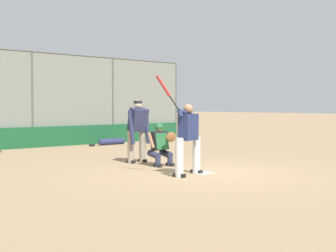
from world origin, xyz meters
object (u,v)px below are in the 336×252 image
Objects in this scene: catcher_behind_plate at (161,144)px; spare_bat_by_padding at (142,145)px; umpire_home at (138,129)px; fielding_glove_on_dirt at (92,145)px; batter_at_plate at (188,136)px; equipment_bag_dugout_side at (112,142)px.

spare_bat_by_padding is (-3.43, -5.19, -0.53)m from catcher_behind_plate.
catcher_behind_plate is 1.00m from umpire_home.
catcher_behind_plate reaches higher than fielding_glove_on_dirt.
fielding_glove_on_dirt is (1.64, -0.98, 0.02)m from spare_bat_by_padding.
batter_at_plate is at bearing 72.88° from fielding_glove_on_dirt.
catcher_behind_plate is 0.65× the size of umpire_home.
batter_at_plate is 1.75m from catcher_behind_plate.
batter_at_plate reaches higher than umpire_home.
catcher_behind_plate is 6.90m from equipment_bag_dugout_side.
batter_at_plate is at bearing 19.99° from spare_bat_by_padding.
fielding_glove_on_dirt is at bearing -99.91° from catcher_behind_plate.
fielding_glove_on_dirt is 1.01m from equipment_bag_dugout_side.
fielding_glove_on_dirt is (-1.80, -6.17, -0.52)m from catcher_behind_plate.
equipment_bag_dugout_side is (-2.82, -5.35, -0.79)m from umpire_home.
catcher_behind_plate is (-0.60, -1.62, -0.30)m from batter_at_plate.
batter_at_plate is at bearing 66.75° from equipment_bag_dugout_side.
equipment_bag_dugout_side is (-1.00, -0.12, 0.07)m from fielding_glove_on_dirt.
umpire_home reaches higher than catcher_behind_plate.
catcher_behind_plate is at bearing -124.19° from batter_at_plate.
equipment_bag_dugout_side is at bearing -172.98° from fielding_glove_on_dirt.
fielding_glove_on_dirt is (-2.40, -7.79, -0.81)m from batter_at_plate.
batter_at_plate is at bearing 77.15° from umpire_home.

